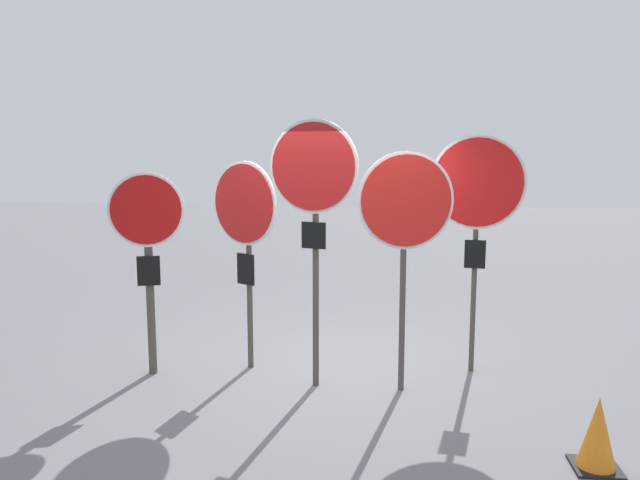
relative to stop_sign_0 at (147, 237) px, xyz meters
name	(u,v)px	position (x,y,z in m)	size (l,w,h in m)	color
ground_plane	(322,377)	(1.77, 0.13, -1.46)	(40.00, 40.00, 0.00)	slate
stop_sign_0	(147,237)	(0.00, 0.00, 0.00)	(0.73, 0.24, 2.11)	#474238
stop_sign_1	(245,218)	(0.94, 0.29, 0.17)	(0.76, 0.48, 2.22)	#474238
stop_sign_2	(314,189)	(1.71, -0.16, 0.51)	(0.87, 0.26, 2.62)	#474238
stop_sign_3	(406,214)	(2.58, -0.19, 0.27)	(0.90, 0.25, 2.32)	#474238
stop_sign_4	(477,196)	(3.31, 0.42, 0.41)	(0.95, 0.17, 2.48)	#474238
traffic_cone_0	(598,434)	(3.97, -1.52, -1.19)	(0.34, 0.34, 0.55)	black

